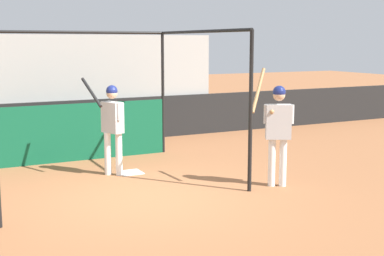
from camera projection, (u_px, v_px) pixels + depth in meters
name	position (u px, v px, depth m)	size (l,w,h in m)	color
ground_plane	(145.00, 198.00, 8.99)	(60.00, 60.00, 0.00)	#935B38
outfield_wall	(68.00, 123.00, 13.52)	(24.00, 0.12, 1.13)	black
bleacher_section	(53.00, 85.00, 14.86)	(8.15, 3.20, 2.81)	#9E9E99
batting_cage	(83.00, 111.00, 11.06)	(4.24, 3.85, 2.83)	black
home_plate	(131.00, 172.00, 10.70)	(0.44, 0.44, 0.02)	white
player_batter	(112.00, 121.00, 10.38)	(0.66, 0.76, 1.91)	white
player_waiting	(278.00, 125.00, 9.56)	(0.81, 0.58, 2.13)	white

